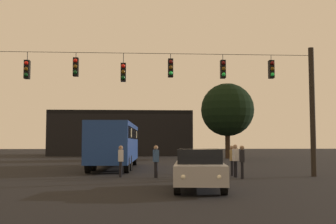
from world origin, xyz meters
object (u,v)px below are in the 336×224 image
pedestrian_crossing_left (235,157)px  pedestrian_crossing_right (156,160)px  pedestrian_far_side (242,160)px  tree_left_silhouette (227,110)px  car_near_right (199,168)px  city_bus (115,141)px  pedestrian_crossing_center (235,159)px  car_far_left (122,152)px  pedestrian_trailing (121,159)px  pedestrian_near_bus (232,159)px

pedestrian_crossing_left → pedestrian_crossing_right: size_ratio=1.01×
pedestrian_far_side → tree_left_silhouette: bearing=79.8°
car_near_right → tree_left_silhouette: size_ratio=0.54×
city_bus → pedestrian_crossing_center: (6.61, -7.33, -0.93)m
car_far_left → pedestrian_crossing_right: pedestrian_crossing_right is taller
car_far_left → pedestrian_trailing: size_ratio=2.76×
car_far_left → pedestrian_far_side: 21.27m
pedestrian_far_side → pedestrian_trailing: bearing=167.8°
city_bus → car_far_left: bearing=90.7°
pedestrian_trailing → pedestrian_crossing_center: bearing=-3.9°
car_far_left → pedestrian_trailing: (0.91, -18.83, 0.11)m
pedestrian_crossing_left → tree_left_silhouette: tree_left_silhouette is taller
car_far_left → pedestrian_crossing_right: (2.69, -19.42, 0.11)m
pedestrian_crossing_left → pedestrian_trailing: bearing=-156.7°
car_far_left → pedestrian_near_bus: (6.81, -18.21, 0.10)m
pedestrian_trailing → tree_left_silhouette: 26.23m
city_bus → pedestrian_near_bus: (6.65, -6.31, -0.97)m
pedestrian_far_side → city_bus: bearing=129.3°
pedestrian_crossing_right → pedestrian_trailing: (-1.79, 0.59, -0.01)m
city_bus → tree_left_silhouette: size_ratio=1.33×
car_far_left → pedestrian_crossing_right: bearing=-82.1°
car_near_right → pedestrian_crossing_center: bearing=64.6°
pedestrian_trailing → pedestrian_far_side: pedestrian_far_side is taller
pedestrian_far_side → car_far_left: bearing=108.9°
pedestrian_crossing_center → pedestrian_crossing_left: bearing=77.4°
car_near_right → pedestrian_crossing_right: 5.50m
pedestrian_trailing → pedestrian_near_bus: bearing=6.0°
city_bus → car_near_right: bearing=-72.7°
car_near_right → pedestrian_crossing_left: pedestrian_crossing_left is taller
car_near_right → pedestrian_far_side: (2.74, 4.59, 0.11)m
pedestrian_trailing → tree_left_silhouette: bearing=66.2°
car_near_right → pedestrian_far_side: bearing=59.2°
pedestrian_crossing_center → pedestrian_crossing_right: size_ratio=1.03×
car_far_left → tree_left_silhouette: bearing=23.0°
car_near_right → tree_left_silhouette: tree_left_silhouette is taller
car_far_left → pedestrian_near_bus: 19.44m
car_near_right → pedestrian_trailing: 6.72m
pedestrian_crossing_center → pedestrian_trailing: pedestrian_crossing_center is taller
car_near_right → tree_left_silhouette: (7.20, 29.53, 4.57)m
pedestrian_crossing_center → city_bus: bearing=132.0°
pedestrian_near_bus → pedestrian_trailing: pedestrian_trailing is taller
pedestrian_crossing_center → pedestrian_trailing: 5.87m
city_bus → pedestrian_crossing_left: bearing=-29.1°
car_near_right → car_far_left: bearing=99.5°
pedestrian_far_side → tree_left_silhouette: size_ratio=0.19×
city_bus → pedestrian_trailing: city_bus is taller
city_bus → pedestrian_crossing_right: 7.99m
car_far_left → pedestrian_trailing: bearing=-87.2°
pedestrian_crossing_left → pedestrian_crossing_center: size_ratio=0.98×
pedestrian_crossing_right → tree_left_silhouette: 26.12m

